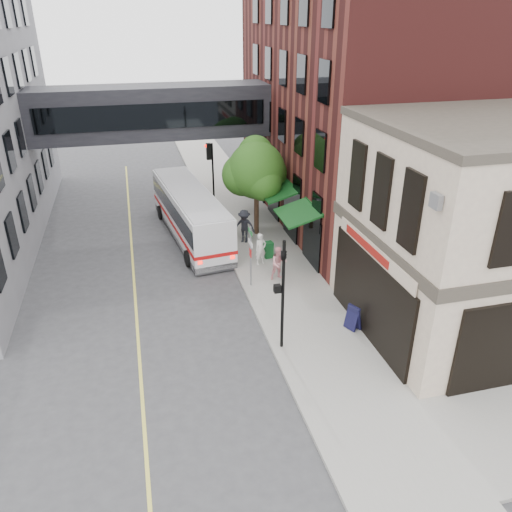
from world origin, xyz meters
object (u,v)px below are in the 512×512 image
pedestrian_b (279,263)px  sandwich_board (353,317)px  bus (190,212)px  pedestrian_c (244,226)px  pedestrian_a (261,249)px  newspaper_box (268,250)px

pedestrian_b → sandwich_board: size_ratio=1.60×
bus → pedestrian_c: bus is taller
pedestrian_a → pedestrian_b: pedestrian_b is taller
pedestrian_c → newspaper_box: 2.45m
pedestrian_a → bus: bearing=107.2°
bus → newspaper_box: bearing=-49.3°
bus → pedestrian_b: size_ratio=6.21×
bus → sandwich_board: size_ratio=9.95×
newspaper_box → sandwich_board: sandwich_board is taller
pedestrian_b → sandwich_board: 5.14m
newspaper_box → sandwich_board: 7.41m
pedestrian_a → newspaper_box: (0.59, 0.62, -0.39)m
newspaper_box → pedestrian_c: bearing=100.3°
pedestrian_c → pedestrian_a: bearing=-57.1°
bus → pedestrian_c: (2.77, -1.87, -0.43)m
pedestrian_c → pedestrian_b: bearing=-53.3°
pedestrian_a → pedestrian_b: (0.43, -1.78, 0.00)m
bus → pedestrian_c: bearing=-34.0°
sandwich_board → pedestrian_c: bearing=80.1°
pedestrian_b → pedestrian_a: bearing=98.9°
pedestrian_c → newspaper_box: pedestrian_c is taller
bus → pedestrian_a: size_ratio=6.23×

